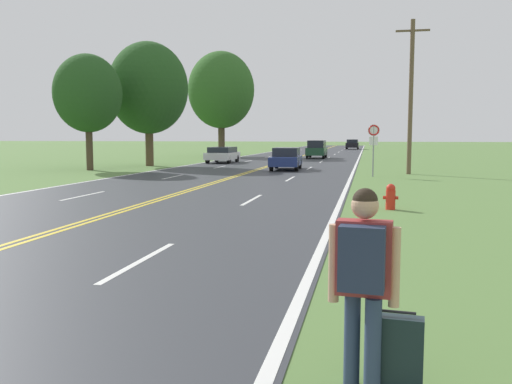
{
  "coord_description": "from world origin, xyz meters",
  "views": [
    {
      "loc": [
        6.78,
        -0.89,
        2.12
      ],
      "look_at": [
        4.86,
        8.4,
        1.14
      ],
      "focal_mm": 38.0,
      "sensor_mm": 36.0,
      "label": 1
    }
  ],
  "objects": [
    {
      "name": "hitchhiker_person",
      "position": [
        6.76,
        3.5,
        1.04
      ],
      "size": [
        0.58,
        0.44,
        1.7
      ],
      "rotation": [
        0.0,
        0.0,
        1.48
      ],
      "color": "navy",
      "rests_on": "ground"
    },
    {
      "name": "suitcase",
      "position": [
        7.04,
        3.58,
        0.32
      ],
      "size": [
        0.46,
        0.2,
        0.69
      ],
      "rotation": [
        0.0,
        0.0,
        1.48
      ],
      "color": "#19282D",
      "rests_on": "ground"
    },
    {
      "name": "fire_hydrant",
      "position": [
        7.45,
        15.11,
        0.38
      ],
      "size": [
        0.43,
        0.27,
        0.75
      ],
      "color": "red",
      "rests_on": "ground"
    },
    {
      "name": "traffic_sign",
      "position": [
        7.05,
        27.9,
        2.05
      ],
      "size": [
        0.6,
        0.1,
        2.71
      ],
      "color": "gray",
      "rests_on": "ground"
    },
    {
      "name": "utility_pole_midground",
      "position": [
        9.02,
        30.3,
        4.36
      ],
      "size": [
        1.8,
        0.24,
        8.4
      ],
      "color": "brown",
      "rests_on": "ground"
    },
    {
      "name": "tree_left_verge",
      "position": [
        -8.4,
        35.24,
        5.44
      ],
      "size": [
        5.56,
        5.56,
        8.66
      ],
      "color": "brown",
      "rests_on": "ground"
    },
    {
      "name": "tree_behind_sign",
      "position": [
        -8.18,
        53.75,
        6.81
      ],
      "size": [
        6.83,
        6.83,
        10.76
      ],
      "color": "#473828",
      "rests_on": "ground"
    },
    {
      "name": "tree_mid_treeline",
      "position": [
        -10.14,
        29.94,
        4.7
      ],
      "size": [
        4.15,
        4.15,
        7.11
      ],
      "color": "#473828",
      "rests_on": "ground"
    },
    {
      "name": "car_dark_blue_sedan_nearest",
      "position": [
        1.77,
        32.72,
        0.72
      ],
      "size": [
        1.94,
        4.42,
        1.39
      ],
      "rotation": [
        0.0,
        0.0,
        -1.52
      ],
      "color": "black",
      "rests_on": "ground"
    },
    {
      "name": "car_white_hatchback_approaching",
      "position": [
        -4.48,
        40.51,
        0.69
      ],
      "size": [
        1.93,
        4.25,
        1.25
      ],
      "rotation": [
        0.0,
        0.0,
        1.58
      ],
      "color": "black",
      "rests_on": "ground"
    },
    {
      "name": "car_dark_green_suv_mid_near",
      "position": [
        2.01,
        50.65,
        0.9
      ],
      "size": [
        1.72,
        4.14,
        1.69
      ],
      "rotation": [
        0.0,
        0.0,
        -1.57
      ],
      "color": "black",
      "rests_on": "ground"
    },
    {
      "name": "car_black_sedan_mid_far",
      "position": [
        4.33,
        86.4,
        0.81
      ],
      "size": [
        1.99,
        4.24,
        1.56
      ],
      "rotation": [
        0.0,
        0.0,
        -1.58
      ],
      "color": "black",
      "rests_on": "ground"
    }
  ]
}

